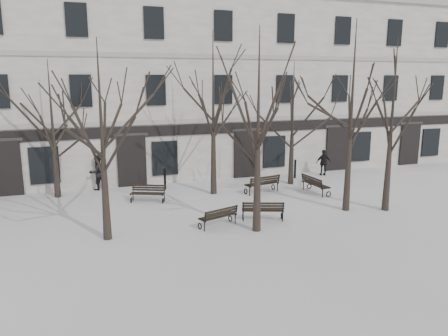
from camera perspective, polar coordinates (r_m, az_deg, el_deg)
name	(u,v)px	position (r m, az deg, el deg)	size (l,w,h in m)	color
ground	(240,221)	(18.95, 2.07, -6.99)	(100.00, 100.00, 0.00)	white
building	(172,86)	(30.40, -6.87, 10.55)	(40.40, 10.20, 11.40)	silver
tree_0	(101,117)	(16.54, -15.78, 6.43)	(5.24, 5.24, 7.48)	black
tree_1	(258,106)	(16.89, 4.52, 8.01)	(5.59, 5.59, 7.99)	black
tree_2	(352,94)	(20.45, 16.43, 9.30)	(6.03, 6.03, 8.61)	black
tree_3	(393,105)	(21.06, 21.20, 7.68)	(5.47, 5.47, 7.81)	black
tree_4	(51,113)	(23.65, -21.62, 6.74)	(4.89, 4.89, 6.98)	black
tree_5	(213,94)	(22.62, -1.43, 9.70)	(5.92, 5.92, 8.45)	black
tree_6	(293,109)	(25.19, 8.98, 7.62)	(4.87, 4.87, 6.95)	black
bench_1	(219,216)	(18.16, -0.70, -6.29)	(1.77, 1.11, 0.85)	black
bench_2	(263,210)	(18.97, 5.08, -5.45)	(1.88, 1.21, 0.90)	black
bench_3	(148,193)	(22.08, -9.91, -3.20)	(1.76, 1.22, 0.85)	black
bench_4	(263,183)	(23.49, 5.07, -2.01)	(2.01, 1.06, 0.97)	black
bench_5	(315,184)	(23.83, 11.77, -2.04)	(0.80, 1.93, 0.95)	black
bollard_a	(165,178)	(24.34, -7.73, -1.33)	(0.15, 0.15, 1.18)	black
bollard_b	(295,168)	(27.22, 9.27, -0.02)	(0.15, 0.15, 1.16)	black
pedestrian_b	(98,190)	(25.20, -16.09, -2.72)	(0.94, 0.73, 1.93)	black
pedestrian_c	(323,175)	(28.46, 12.81, -0.93)	(0.96, 0.40, 1.64)	black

